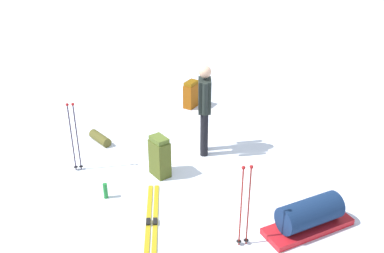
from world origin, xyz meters
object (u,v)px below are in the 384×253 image
object	(u,v)px
ski_poles_planted_far	(245,202)
gear_sled	(309,216)
ski_poles_planted_near	(74,134)
backpack_bright	(160,157)
backpack_large_dark	(191,94)
thermos_bottle	(106,191)
ski_pair_near	(152,223)
sleeping_mat_rolled	(100,138)
skier_standing	(204,106)

from	to	relation	value
ski_poles_planted_far	gear_sled	size ratio (longest dim) A/B	0.92
gear_sled	ski_poles_planted_near	bearing A→B (deg)	162.10
backpack_bright	gear_sled	world-z (taller)	backpack_bright
backpack_large_dark	thermos_bottle	xyz separation A→B (m)	(-0.99, -3.63, -0.17)
ski_pair_near	sleeping_mat_rolled	world-z (taller)	sleeping_mat_rolled
ski_poles_planted_far	gear_sled	distance (m)	1.12
ski_poles_planted_far	skier_standing	bearing A→B (deg)	106.07
skier_standing	ski_poles_planted_near	size ratio (longest dim) A/B	1.34
thermos_bottle	ski_poles_planted_near	bearing A→B (deg)	132.66
backpack_large_dark	skier_standing	bearing A→B (deg)	-77.78
skier_standing	thermos_bottle	world-z (taller)	skier_standing
backpack_large_dark	sleeping_mat_rolled	distance (m)	2.46
ski_poles_planted_near	thermos_bottle	bearing A→B (deg)	-47.34
gear_sled	backpack_bright	bearing A→B (deg)	152.72
skier_standing	sleeping_mat_rolled	bearing A→B (deg)	174.65
ski_poles_planted_near	gear_sled	xyz separation A→B (m)	(3.77, -1.22, -0.48)
thermos_bottle	gear_sled	bearing A→B (deg)	-8.46
ski_poles_planted_far	thermos_bottle	size ratio (longest dim) A/B	4.84
gear_sled	backpack_large_dark	bearing A→B (deg)	116.93
ski_pair_near	ski_poles_planted_far	bearing A→B (deg)	-13.42
backpack_bright	skier_standing	bearing A→B (deg)	50.68
sleeping_mat_rolled	thermos_bottle	world-z (taller)	thermos_bottle
ski_pair_near	thermos_bottle	xyz separation A→B (m)	(-0.83, 0.55, 0.12)
skier_standing	ski_pair_near	world-z (taller)	skier_standing
ski_poles_planted_far	gear_sled	xyz separation A→B (m)	(0.93, 0.41, -0.48)
backpack_bright	ski_poles_planted_near	xyz separation A→B (m)	(-1.45, 0.02, 0.35)
ski_pair_near	ski_poles_planted_near	size ratio (longest dim) A/B	1.49
backpack_bright	thermos_bottle	world-z (taller)	backpack_bright
ski_poles_planted_near	sleeping_mat_rolled	bearing A→B (deg)	84.63
skier_standing	sleeping_mat_rolled	xyz separation A→B (m)	(-2.04, 0.19, -0.86)
ski_pair_near	backpack_large_dark	bearing A→B (deg)	87.81
ski_pair_near	sleeping_mat_rolled	xyz separation A→B (m)	(-1.44, 2.32, 0.08)
ski_poles_planted_far	sleeping_mat_rolled	world-z (taller)	ski_poles_planted_far
skier_standing	ski_pair_near	bearing A→B (deg)	-105.82
skier_standing	ski_poles_planted_far	distance (m)	2.56
backpack_large_dark	thermos_bottle	size ratio (longest dim) A/B	2.40
gear_sled	thermos_bottle	bearing A→B (deg)	171.54
gear_sled	skier_standing	bearing A→B (deg)	128.71
backpack_bright	gear_sled	distance (m)	2.62
backpack_bright	ski_poles_planted_near	bearing A→B (deg)	179.19
gear_sled	sleeping_mat_rolled	distance (m)	4.30
backpack_bright	backpack_large_dark	bearing A→B (deg)	85.18
backpack_bright	ski_poles_planted_far	world-z (taller)	ski_poles_planted_far
skier_standing	sleeping_mat_rolled	world-z (taller)	skier_standing
backpack_large_dark	gear_sled	size ratio (longest dim) A/B	0.45
ski_poles_planted_near	gear_sled	distance (m)	3.99
ski_poles_planted_far	thermos_bottle	bearing A→B (deg)	158.00
backpack_large_dark	ski_poles_planted_near	world-z (taller)	ski_poles_planted_near
ski_poles_planted_near	sleeping_mat_rolled	xyz separation A→B (m)	(0.10, 1.01, -0.62)
skier_standing	thermos_bottle	bearing A→B (deg)	-132.22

